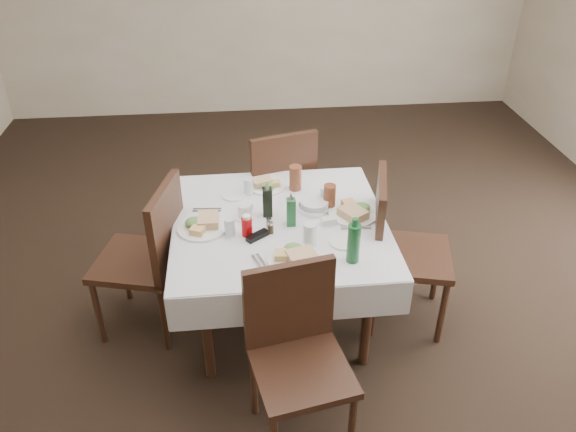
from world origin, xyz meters
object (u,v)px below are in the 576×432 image
object	(u,v)px
chair_north	(279,184)
bread_basket	(314,206)
ketchup_bottle	(247,226)
chair_south	(296,345)
coffee_mug	(245,212)
water_n	(248,186)
chair_west	(151,251)
water_e	(325,196)
oil_cruet_green	(291,211)
dining_table	(280,233)
oil_cruet_dark	(267,201)
green_bottle	(354,243)
water_s	(310,234)
chair_east	(396,243)
water_w	(230,227)

from	to	relation	value
chair_north	bread_basket	world-z (taller)	chair_north
ketchup_bottle	chair_south	bearing A→B (deg)	-73.41
chair_north	coffee_mug	world-z (taller)	chair_north
water_n	coffee_mug	bearing A→B (deg)	-96.69
chair_west	water_e	xyz separation A→B (m)	(1.08, 0.16, 0.23)
oil_cruet_green	dining_table	bearing A→B (deg)	145.96
dining_table	oil_cruet_dark	world-z (taller)	oil_cruet_dark
chair_north	oil_cruet_dark	xyz separation A→B (m)	(-0.13, -0.70, 0.28)
dining_table	chair_west	world-z (taller)	chair_west
chair_south	bread_basket	distance (m)	0.98
dining_table	water_n	xyz separation A→B (m)	(-0.17, 0.34, 0.14)
chair_north	green_bottle	world-z (taller)	green_bottle
chair_north	water_e	bearing A→B (deg)	-68.13
water_e	coffee_mug	size ratio (longest dim) A/B	0.95
water_e	chair_west	bearing A→B (deg)	-171.47
water_e	coffee_mug	bearing A→B (deg)	-167.18
water_s	ketchup_bottle	xyz separation A→B (m)	(-0.35, 0.13, -0.01)
chair_north	green_bottle	xyz separation A→B (m)	(0.30, -1.20, 0.30)
chair_west	coffee_mug	xyz separation A→B (m)	(0.58, 0.05, 0.21)
chair_north	ketchup_bottle	distance (m)	0.97
dining_table	oil_cruet_dark	xyz separation A→B (m)	(-0.07, 0.08, 0.19)
dining_table	water_e	bearing A→B (deg)	29.95
chair_east	water_e	size ratio (longest dim) A/B	8.76
bread_basket	green_bottle	bearing A→B (deg)	-75.92
chair_north	chair_west	distance (m)	1.14
chair_south	chair_west	bearing A→B (deg)	133.53
water_e	bread_basket	size ratio (longest dim) A/B	0.61
chair_north	oil_cruet_dark	size ratio (longest dim) A/B	4.31
chair_north	water_e	size ratio (longest dim) A/B	8.69
water_s	water_w	bearing A→B (deg)	162.96
chair_north	oil_cruet_dark	bearing A→B (deg)	-100.30
coffee_mug	chair_west	bearing A→B (deg)	-175.30
water_n	oil_cruet_green	xyz separation A→B (m)	(0.24, -0.39, 0.04)
oil_cruet_green	water_w	bearing A→B (deg)	-168.33
water_n	water_e	xyz separation A→B (m)	(0.47, -0.17, 0.00)
water_e	coffee_mug	distance (m)	0.52
chair_north	chair_west	bearing A→B (deg)	-137.84
water_s	oil_cruet_green	bearing A→B (deg)	111.63
oil_cruet_dark	coffee_mug	distance (m)	0.15
chair_south	water_e	bearing A→B (deg)	73.65
ketchup_bottle	chair_east	bearing A→B (deg)	4.60
water_n	ketchup_bottle	size ratio (longest dim) A/B	0.83
bread_basket	oil_cruet_green	world-z (taller)	oil_cruet_green
dining_table	water_s	size ratio (longest dim) A/B	9.45
water_s	water_w	world-z (taller)	water_s
chair_east	coffee_mug	world-z (taller)	chair_east
chair_north	dining_table	bearing A→B (deg)	-94.36
dining_table	chair_north	size ratio (longest dim) A/B	1.26
chair_west	oil_cruet_dark	size ratio (longest dim) A/B	4.36
chair_east	green_bottle	bearing A→B (deg)	-134.02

